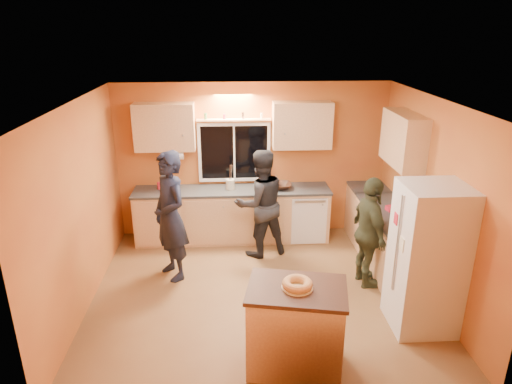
{
  "coord_description": "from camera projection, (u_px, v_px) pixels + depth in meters",
  "views": [
    {
      "loc": [
        -0.38,
        -5.37,
        3.47
      ],
      "look_at": [
        -0.03,
        0.4,
        1.33
      ],
      "focal_mm": 32.0,
      "sensor_mm": 36.0,
      "label": 1
    }
  ],
  "objects": [
    {
      "name": "ground",
      "position": [
        260.0,
        292.0,
        6.25
      ],
      "size": [
        4.5,
        4.5,
        0.0
      ],
      "primitive_type": "plane",
      "color": "brown",
      "rests_on": "ground"
    },
    {
      "name": "room_shell",
      "position": [
        267.0,
        171.0,
        6.08
      ],
      "size": [
        4.54,
        4.04,
        2.61
      ],
      "color": "#C77E33",
      "rests_on": "ground"
    },
    {
      "name": "refrigerator",
      "position": [
        427.0,
        259.0,
        5.3
      ],
      "size": [
        0.72,
        0.7,
        1.8
      ],
      "primitive_type": "cube",
      "color": "silver",
      "rests_on": "ground"
    },
    {
      "name": "red_box",
      "position": [
        392.0,
        208.0,
        6.65
      ],
      "size": [
        0.19,
        0.16,
        0.07
      ],
      "primitive_type": "cube",
      "rotation": [
        0.0,
        0.0,
        0.29
      ],
      "color": "#B51B2F",
      "rests_on": "right_counter"
    },
    {
      "name": "island",
      "position": [
        296.0,
        327.0,
        4.75
      ],
      "size": [
        1.12,
        0.87,
        0.97
      ],
      "rotation": [
        0.0,
        0.0,
        -0.2
      ],
      "color": "tan",
      "rests_on": "ground"
    },
    {
      "name": "bundt_pastry",
      "position": [
        297.0,
        284.0,
        4.57
      ],
      "size": [
        0.31,
        0.31,
        0.09
      ],
      "primitive_type": "torus",
      "color": "tan",
      "rests_on": "island"
    },
    {
      "name": "mixing_bowl",
      "position": [
        281.0,
        186.0,
        7.54
      ],
      "size": [
        0.37,
        0.37,
        0.09
      ],
      "primitive_type": "imported",
      "rotation": [
        0.0,
        0.0,
        -0.02
      ],
      "color": "black",
      "rests_on": "back_counter"
    },
    {
      "name": "right_counter",
      "position": [
        390.0,
        243.0,
        6.67
      ],
      "size": [
        0.62,
        1.84,
        0.9
      ],
      "color": "tan",
      "rests_on": "ground"
    },
    {
      "name": "person_left",
      "position": [
        170.0,
        216.0,
        6.36
      ],
      "size": [
        0.74,
        0.82,
        1.87
      ],
      "primitive_type": "imported",
      "rotation": [
        0.0,
        0.0,
        -1.01
      ],
      "color": "black",
      "rests_on": "ground"
    },
    {
      "name": "back_counter",
      "position": [
        254.0,
        214.0,
        7.69
      ],
      "size": [
        4.23,
        0.62,
        0.9
      ],
      "color": "tan",
      "rests_on": "ground"
    },
    {
      "name": "person_center",
      "position": [
        260.0,
        203.0,
        7.04
      ],
      "size": [
        1.0,
        0.89,
        1.71
      ],
      "primitive_type": "imported",
      "rotation": [
        0.0,
        0.0,
        3.49
      ],
      "color": "black",
      "rests_on": "ground"
    },
    {
      "name": "person_right",
      "position": [
        369.0,
        233.0,
        6.2
      ],
      "size": [
        0.48,
        0.96,
        1.58
      ],
      "primitive_type": "imported",
      "rotation": [
        0.0,
        0.0,
        1.67
      ],
      "color": "#303320",
      "rests_on": "ground"
    },
    {
      "name": "utensil_crock",
      "position": [
        230.0,
        184.0,
        7.48
      ],
      "size": [
        0.14,
        0.14,
        0.17
      ],
      "primitive_type": "cylinder",
      "color": "beige",
      "rests_on": "back_counter"
    },
    {
      "name": "potted_plant",
      "position": [
        407.0,
        220.0,
        5.99
      ],
      "size": [
        0.3,
        0.28,
        0.28
      ],
      "primitive_type": "imported",
      "rotation": [
        0.0,
        0.0,
        0.25
      ],
      "color": "gray",
      "rests_on": "right_counter"
    }
  ]
}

